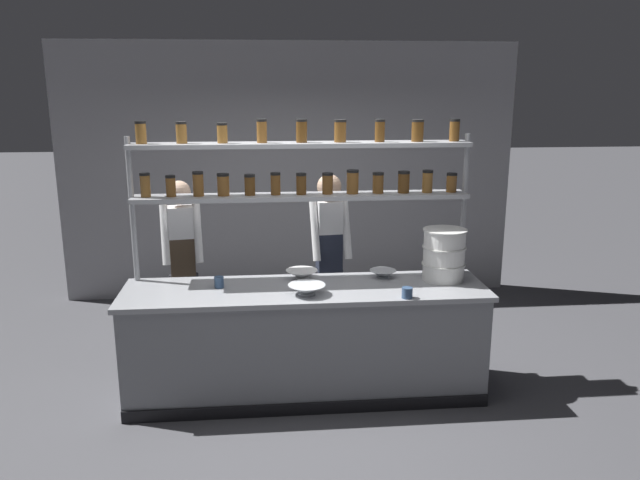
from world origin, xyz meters
TOP-DOWN VIEW (x-y plane):
  - ground_plane at (0.00, 0.00)m, footprint 40.00×40.00m
  - back_wall at (0.00, 2.60)m, footprint 5.32×0.12m
  - prep_counter at (0.00, -0.00)m, footprint 2.92×0.76m
  - spice_shelf_unit at (0.01, 0.33)m, footprint 2.81×0.28m
  - chef_left at (-1.07, 0.83)m, footprint 0.39×0.32m
  - chef_center at (0.27, 0.73)m, footprint 0.39×0.32m
  - container_stack at (1.16, 0.11)m, footprint 0.36×0.36m
  - prep_bowl_near_left at (0.67, 0.22)m, footprint 0.23×0.23m
  - prep_bowl_center_front at (-0.01, 0.25)m, footprint 0.27×0.27m
  - prep_bowl_center_back at (-0.00, -0.17)m, footprint 0.29×0.29m
  - serving_cup_front at (-0.69, 0.07)m, footprint 0.08×0.08m
  - serving_cup_by_board at (0.76, -0.32)m, footprint 0.08×0.08m

SIDE VIEW (x-z plane):
  - ground_plane at x=0.00m, z-range 0.00..0.00m
  - prep_counter at x=0.00m, z-range 0.00..0.92m
  - prep_bowl_near_left at x=0.67m, z-range 0.92..0.98m
  - prep_bowl_center_front at x=-0.01m, z-range 0.92..0.99m
  - prep_bowl_center_back at x=0.00m, z-range 0.92..1.00m
  - serving_cup_by_board at x=0.76m, z-range 0.92..1.00m
  - serving_cup_front at x=-0.69m, z-range 0.92..1.01m
  - chef_left at x=-1.07m, z-range 0.13..1.80m
  - chef_center at x=0.27m, z-range 0.14..1.87m
  - container_stack at x=1.16m, z-range 0.92..1.35m
  - back_wall at x=0.00m, z-range 0.00..2.99m
  - spice_shelf_unit at x=0.01m, z-range 0.66..2.89m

